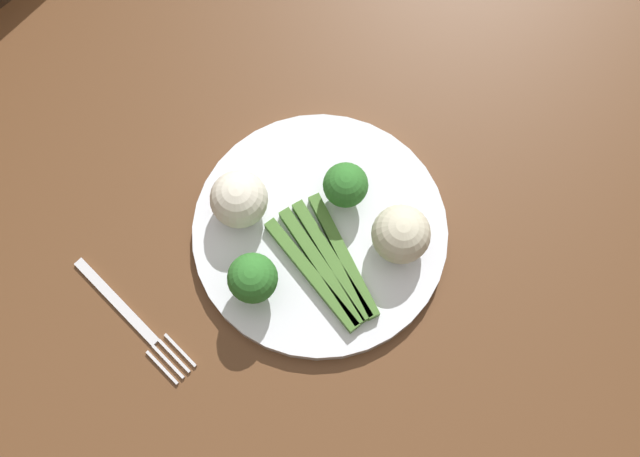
{
  "coord_description": "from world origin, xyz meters",
  "views": [
    {
      "loc": [
        0.1,
        0.22,
        1.54
      ],
      "look_at": [
        -0.07,
        0.04,
        0.77
      ],
      "focal_mm": 44.91,
      "sensor_mm": 36.0,
      "label": 1
    }
  ],
  "objects_px": {
    "asparagus_bundle": "(327,264)",
    "broccoli_near_center": "(346,185)",
    "broccoli_back_right": "(253,278)",
    "chair": "(14,44)",
    "fork": "(133,319)",
    "cauliflower_left": "(239,199)",
    "dining_table": "(256,283)",
    "cauliflower_back": "(401,234)",
    "plate": "(320,232)"
  },
  "relations": [
    {
      "from": "asparagus_bundle",
      "to": "broccoli_near_center",
      "type": "bearing_deg",
      "value": -45.9
    },
    {
      "from": "broccoli_near_center",
      "to": "broccoli_back_right",
      "type": "relative_size",
      "value": 0.93
    },
    {
      "from": "chair",
      "to": "fork",
      "type": "height_order",
      "value": "chair"
    },
    {
      "from": "fork",
      "to": "asparagus_bundle",
      "type": "bearing_deg",
      "value": 59.46
    },
    {
      "from": "chair",
      "to": "fork",
      "type": "xyz_separation_m",
      "value": [
        0.13,
        0.52,
        0.25
      ]
    },
    {
      "from": "chair",
      "to": "asparagus_bundle",
      "type": "distance_m",
      "value": 0.68
    },
    {
      "from": "cauliflower_left",
      "to": "fork",
      "type": "bearing_deg",
      "value": 3.04
    },
    {
      "from": "dining_table",
      "to": "chair",
      "type": "height_order",
      "value": "chair"
    },
    {
      "from": "fork",
      "to": "broccoli_back_right",
      "type": "bearing_deg",
      "value": 58.12
    },
    {
      "from": "cauliflower_back",
      "to": "dining_table",
      "type": "bearing_deg",
      "value": -40.25
    },
    {
      "from": "dining_table",
      "to": "fork",
      "type": "relative_size",
      "value": 7.34
    },
    {
      "from": "asparagus_bundle",
      "to": "cauliflower_back",
      "type": "xyz_separation_m",
      "value": [
        -0.07,
        0.03,
        0.02
      ]
    },
    {
      "from": "asparagus_bundle",
      "to": "chair",
      "type": "bearing_deg",
      "value": 16.15
    },
    {
      "from": "broccoli_back_right",
      "to": "asparagus_bundle",
      "type": "bearing_deg",
      "value": 153.65
    },
    {
      "from": "chair",
      "to": "plate",
      "type": "height_order",
      "value": "chair"
    },
    {
      "from": "cauliflower_left",
      "to": "cauliflower_back",
      "type": "bearing_deg",
      "value": 123.61
    },
    {
      "from": "plate",
      "to": "broccoli_near_center",
      "type": "height_order",
      "value": "broccoli_near_center"
    },
    {
      "from": "cauliflower_back",
      "to": "broccoli_back_right",
      "type": "bearing_deg",
      "value": -25.74
    },
    {
      "from": "broccoli_near_center",
      "to": "broccoli_back_right",
      "type": "xyz_separation_m",
      "value": [
        0.13,
        0.01,
        0.0
      ]
    },
    {
      "from": "cauliflower_left",
      "to": "broccoli_near_center",
      "type": "bearing_deg",
      "value": 143.85
    },
    {
      "from": "broccoli_near_center",
      "to": "fork",
      "type": "bearing_deg",
      "value": -12.85
    },
    {
      "from": "cauliflower_back",
      "to": "fork",
      "type": "bearing_deg",
      "value": -27.66
    },
    {
      "from": "cauliflower_left",
      "to": "fork",
      "type": "xyz_separation_m",
      "value": [
        0.15,
        0.01,
        -0.04
      ]
    },
    {
      "from": "cauliflower_back",
      "to": "fork",
      "type": "distance_m",
      "value": 0.28
    },
    {
      "from": "plate",
      "to": "broccoli_near_center",
      "type": "xyz_separation_m",
      "value": [
        -0.04,
        -0.01,
        0.04
      ]
    },
    {
      "from": "chair",
      "to": "dining_table",
      "type": "bearing_deg",
      "value": 84.16
    },
    {
      "from": "dining_table",
      "to": "broccoli_near_center",
      "type": "xyz_separation_m",
      "value": [
        -0.11,
        0.03,
        0.16
      ]
    },
    {
      "from": "broccoli_back_right",
      "to": "fork",
      "type": "height_order",
      "value": "broccoli_back_right"
    },
    {
      "from": "dining_table",
      "to": "plate",
      "type": "distance_m",
      "value": 0.15
    },
    {
      "from": "chair",
      "to": "asparagus_bundle",
      "type": "xyz_separation_m",
      "value": [
        -0.05,
        0.62,
        0.27
      ]
    },
    {
      "from": "cauliflower_back",
      "to": "chair",
      "type": "bearing_deg",
      "value": -79.77
    },
    {
      "from": "broccoli_near_center",
      "to": "asparagus_bundle",
      "type": "bearing_deg",
      "value": 32.41
    },
    {
      "from": "plate",
      "to": "broccoli_near_center",
      "type": "relative_size",
      "value": 4.67
    },
    {
      "from": "plate",
      "to": "cauliflower_left",
      "type": "bearing_deg",
      "value": -59.2
    },
    {
      "from": "broccoli_back_right",
      "to": "broccoli_near_center",
      "type": "bearing_deg",
      "value": -176.5
    },
    {
      "from": "broccoli_back_right",
      "to": "cauliflower_left",
      "type": "height_order",
      "value": "broccoli_back_right"
    },
    {
      "from": "cauliflower_left",
      "to": "fork",
      "type": "height_order",
      "value": "cauliflower_left"
    },
    {
      "from": "asparagus_bundle",
      "to": "cauliflower_left",
      "type": "xyz_separation_m",
      "value": [
        0.02,
        -0.1,
        0.02
      ]
    },
    {
      "from": "broccoli_near_center",
      "to": "chair",
      "type": "bearing_deg",
      "value": -78.92
    },
    {
      "from": "dining_table",
      "to": "cauliflower_left",
      "type": "bearing_deg",
      "value": -126.59
    },
    {
      "from": "cauliflower_left",
      "to": "chair",
      "type": "bearing_deg",
      "value": -87.04
    },
    {
      "from": "asparagus_bundle",
      "to": "plate",
      "type": "bearing_deg",
      "value": -21.68
    },
    {
      "from": "chair",
      "to": "broccoli_back_right",
      "type": "height_order",
      "value": "chair"
    },
    {
      "from": "plate",
      "to": "fork",
      "type": "relative_size",
      "value": 1.58
    },
    {
      "from": "asparagus_bundle",
      "to": "broccoli_back_right",
      "type": "xyz_separation_m",
      "value": [
        0.07,
        -0.03,
        0.03
      ]
    },
    {
      "from": "chair",
      "to": "broccoli_back_right",
      "type": "distance_m",
      "value": 0.66
    },
    {
      "from": "cauliflower_left",
      "to": "fork",
      "type": "relative_size",
      "value": 0.35
    },
    {
      "from": "dining_table",
      "to": "broccoli_back_right",
      "type": "bearing_deg",
      "value": 62.58
    },
    {
      "from": "broccoli_near_center",
      "to": "cauliflower_back",
      "type": "distance_m",
      "value": 0.07
    },
    {
      "from": "broccoli_near_center",
      "to": "cauliflower_back",
      "type": "bearing_deg",
      "value": 93.49
    }
  ]
}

